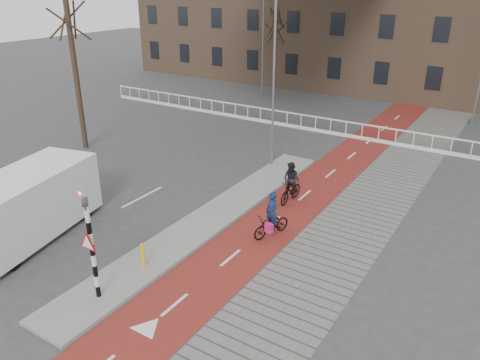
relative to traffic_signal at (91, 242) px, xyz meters
The scene contains 14 objects.
ground 2.90m from the traffic_signal, 73.47° to the left, with size 120.00×120.00×0.00m, color #38383A.
bike_lane 12.36m from the traffic_signal, 80.09° to the left, with size 2.50×60.00×0.01m, color maroon.
sidewalk 13.13m from the traffic_signal, 67.82° to the left, with size 3.00×60.00×0.01m, color slate.
curb_island 6.32m from the traffic_signal, 90.95° to the left, with size 1.80×16.00×0.12m, color gray.
traffic_signal is the anchor object (origin of this frame).
bollard 2.41m from the traffic_signal, 88.69° to the left, with size 0.12×0.12×0.84m, color #F8B60D.
cyclist_near 6.78m from the traffic_signal, 67.40° to the left, with size 1.10×1.77×1.77m.
cyclist_far 9.41m from the traffic_signal, 78.69° to the left, with size 0.78×1.66×1.78m.
van 5.24m from the traffic_signal, 165.72° to the left, with size 3.51×6.11×2.47m.
railing 19.60m from the traffic_signal, 103.02° to the left, with size 28.00×0.10×0.99m.
tree_left 14.66m from the traffic_signal, 140.72° to the left, with size 0.29×0.29×7.91m, color black.
tree_mid 25.72m from the traffic_signal, 106.84° to the left, with size 0.26×0.26×6.69m, color black.
streetlight_near 12.61m from the traffic_signal, 94.10° to the left, with size 0.12×0.12×8.46m, color slate.
streetlight_left 27.64m from the traffic_signal, 109.62° to the left, with size 0.12×0.12×8.89m, color slate.
Camera 1 is at (9.16, -9.45, 8.91)m, focal length 35.00 mm.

